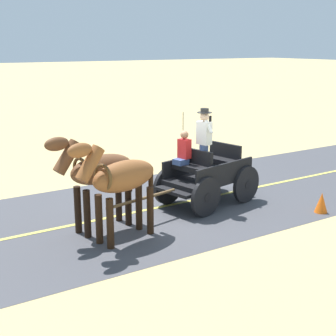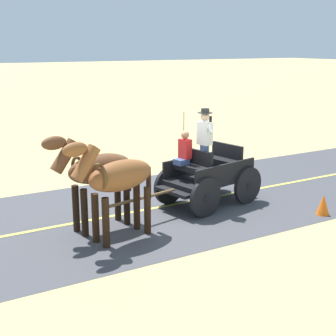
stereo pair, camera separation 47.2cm
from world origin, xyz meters
name	(u,v)px [view 1 (the left image)]	position (x,y,z in m)	size (l,w,h in m)	color
ground_plane	(177,204)	(0.00, 0.00, 0.00)	(200.00, 200.00, 0.00)	tan
road_surface	(177,204)	(0.00, 0.00, 0.00)	(5.56, 160.00, 0.01)	#424247
road_centre_stripe	(177,204)	(0.00, 0.00, 0.01)	(0.12, 160.00, 0.00)	#DBCC4C
horse_drawn_carriage	(206,173)	(-0.37, -0.63, 0.82)	(1.86, 4.51, 2.50)	black
horse_near_side	(120,179)	(-1.34, 2.27, 1.32)	(0.89, 2.15, 2.21)	brown
horse_off_side	(98,172)	(-0.58, 2.42, 1.32)	(0.82, 2.15, 2.21)	brown
traffic_cone	(321,203)	(-2.43, -2.62, 0.25)	(0.32, 0.32, 0.50)	orange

